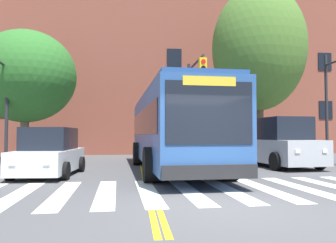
{
  "coord_description": "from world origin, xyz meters",
  "views": [
    {
      "loc": [
        -1.94,
        -6.59,
        1.48
      ],
      "look_at": [
        -0.63,
        6.09,
        1.99
      ],
      "focal_mm": 35.0,
      "sensor_mm": 36.0,
      "label": 1
    }
  ],
  "objects_px": {
    "car_tan_behind_bus": "(177,143)",
    "street_tree_curbside_large": "(258,48)",
    "city_bus": "(172,128)",
    "car_silver_far_lane": "(279,144)",
    "traffic_light_overhead": "(194,91)",
    "street_tree_curbside_small": "(26,77)",
    "car_white_near_lane": "(50,154)"
  },
  "relations": [
    {
      "from": "car_silver_far_lane",
      "to": "traffic_light_overhead",
      "type": "distance_m",
      "value": 5.06
    },
    {
      "from": "traffic_light_overhead",
      "to": "street_tree_curbside_small",
      "type": "xyz_separation_m",
      "value": [
        -9.18,
        1.86,
        0.91
      ]
    },
    {
      "from": "car_tan_behind_bus",
      "to": "street_tree_curbside_small",
      "type": "bearing_deg",
      "value": -155.02
    },
    {
      "from": "car_white_near_lane",
      "to": "car_tan_behind_bus",
      "type": "distance_m",
      "value": 12.4
    },
    {
      "from": "car_white_near_lane",
      "to": "traffic_light_overhead",
      "type": "xyz_separation_m",
      "value": [
        6.17,
        4.76,
        2.98
      ]
    },
    {
      "from": "street_tree_curbside_small",
      "to": "traffic_light_overhead",
      "type": "bearing_deg",
      "value": -11.46
    },
    {
      "from": "street_tree_curbside_large",
      "to": "street_tree_curbside_small",
      "type": "distance_m",
      "value": 13.36
    },
    {
      "from": "car_silver_far_lane",
      "to": "car_tan_behind_bus",
      "type": "bearing_deg",
      "value": 113.17
    },
    {
      "from": "car_white_near_lane",
      "to": "car_tan_behind_bus",
      "type": "xyz_separation_m",
      "value": [
        6.03,
        10.83,
        0.06
      ]
    },
    {
      "from": "car_silver_far_lane",
      "to": "street_tree_curbside_large",
      "type": "height_order",
      "value": "street_tree_curbside_large"
    },
    {
      "from": "car_white_near_lane",
      "to": "street_tree_curbside_large",
      "type": "bearing_deg",
      "value": 30.65
    },
    {
      "from": "city_bus",
      "to": "street_tree_curbside_small",
      "type": "distance_m",
      "value": 9.67
    },
    {
      "from": "street_tree_curbside_large",
      "to": "street_tree_curbside_small",
      "type": "xyz_separation_m",
      "value": [
        -13.22,
        0.57,
        -1.83
      ]
    },
    {
      "from": "car_tan_behind_bus",
      "to": "street_tree_curbside_large",
      "type": "bearing_deg",
      "value": -48.78
    },
    {
      "from": "traffic_light_overhead",
      "to": "street_tree_curbside_small",
      "type": "height_order",
      "value": "street_tree_curbside_small"
    },
    {
      "from": "city_bus",
      "to": "car_tan_behind_bus",
      "type": "bearing_deg",
      "value": 81.41
    },
    {
      "from": "traffic_light_overhead",
      "to": "street_tree_curbside_small",
      "type": "distance_m",
      "value": 9.41
    },
    {
      "from": "car_white_near_lane",
      "to": "traffic_light_overhead",
      "type": "distance_m",
      "value": 8.34
    },
    {
      "from": "car_silver_far_lane",
      "to": "street_tree_curbside_large",
      "type": "bearing_deg",
      "value": 81.83
    },
    {
      "from": "traffic_light_overhead",
      "to": "city_bus",
      "type": "bearing_deg",
      "value": -115.23
    },
    {
      "from": "city_bus",
      "to": "street_tree_curbside_large",
      "type": "bearing_deg",
      "value": 39.4
    },
    {
      "from": "car_tan_behind_bus",
      "to": "traffic_light_overhead",
      "type": "relative_size",
      "value": 0.67
    },
    {
      "from": "traffic_light_overhead",
      "to": "car_tan_behind_bus",
      "type": "bearing_deg",
      "value": 91.33
    },
    {
      "from": "car_tan_behind_bus",
      "to": "street_tree_curbside_large",
      "type": "xyz_separation_m",
      "value": [
        4.18,
        -4.78,
        5.66
      ]
    },
    {
      "from": "city_bus",
      "to": "car_silver_far_lane",
      "type": "height_order",
      "value": "city_bus"
    },
    {
      "from": "car_silver_far_lane",
      "to": "traffic_light_overhead",
      "type": "xyz_separation_m",
      "value": [
        -3.51,
        2.45,
        2.71
      ]
    },
    {
      "from": "city_bus",
      "to": "car_silver_far_lane",
      "type": "xyz_separation_m",
      "value": [
        5.06,
        0.86,
        -0.68
      ]
    },
    {
      "from": "car_silver_far_lane",
      "to": "street_tree_curbside_small",
      "type": "height_order",
      "value": "street_tree_curbside_small"
    },
    {
      "from": "car_tan_behind_bus",
      "to": "traffic_light_overhead",
      "type": "xyz_separation_m",
      "value": [
        0.14,
        -6.07,
        2.92
      ]
    },
    {
      "from": "street_tree_curbside_large",
      "to": "street_tree_curbside_small",
      "type": "bearing_deg",
      "value": 177.55
    },
    {
      "from": "car_white_near_lane",
      "to": "traffic_light_overhead",
      "type": "bearing_deg",
      "value": 37.64
    },
    {
      "from": "car_silver_far_lane",
      "to": "street_tree_curbside_large",
      "type": "xyz_separation_m",
      "value": [
        0.54,
        3.74,
        5.45
      ]
    }
  ]
}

